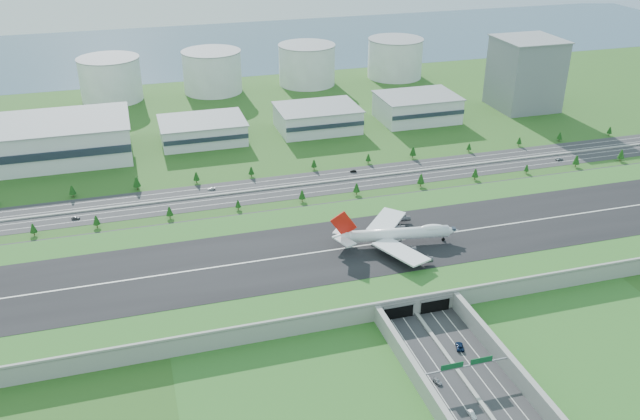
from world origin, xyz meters
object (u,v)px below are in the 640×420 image
object	(u,v)px
fuel_tank_a	(111,79)
car_2	(460,346)
car_0	(437,381)
car_6	(559,159)
car_1	(472,414)
car_5	(353,171)
office_tower	(525,74)
car_7	(211,188)
boeing_747	(396,234)
car_4	(76,218)

from	to	relation	value
fuel_tank_a	car_2	distance (m)	407.29
car_0	car_2	size ratio (longest dim) A/B	0.74
fuel_tank_a	car_6	xyz separation A→B (m)	(282.77, -223.83, -16.62)
car_1	car_5	distance (m)	219.80
office_tower	car_7	distance (m)	282.89
car_1	car_6	world-z (taller)	car_1
car_0	car_2	distance (m)	23.95
office_tower	boeing_747	distance (m)	275.24
car_4	car_2	bearing A→B (deg)	-121.35
car_6	car_5	bearing A→B (deg)	73.49
car_4	car_6	xyz separation A→B (m)	(306.81, 0.19, -0.02)
fuel_tank_a	car_1	distance (m)	437.68
car_2	car_1	bearing A→B (deg)	87.03
car_2	car_4	bearing A→B (deg)	-29.47
car_4	car_5	xyz separation A→B (m)	(168.40, 19.38, -0.12)
car_6	fuel_tank_a	bearing A→B (deg)	43.02
car_4	car_1	bearing A→B (deg)	-129.48
fuel_tank_a	car_4	bearing A→B (deg)	-96.13
boeing_747	office_tower	bearing A→B (deg)	54.88
car_6	car_7	world-z (taller)	car_6
boeing_747	car_6	xyz separation A→B (m)	(153.72, 88.92, -12.76)
car_7	car_4	bearing A→B (deg)	-70.52
boeing_747	car_5	bearing A→B (deg)	90.82
office_tower	car_2	bearing A→B (deg)	-125.37
car_5	car_7	distance (m)	90.97
car_0	car_1	xyz separation A→B (m)	(4.16, -19.47, 0.01)
office_tower	car_4	distance (m)	361.88
car_4	car_0	bearing A→B (deg)	-127.50
car_0	car_6	xyz separation A→B (m)	(173.13, 179.00, -0.02)
boeing_747	car_1	bearing A→B (deg)	-89.05
car_1	car_4	bearing A→B (deg)	123.02
car_1	car_5	world-z (taller)	car_1
car_5	car_7	size ratio (longest dim) A/B	0.85
car_4	car_7	size ratio (longest dim) A/B	0.98
car_5	car_6	size ratio (longest dim) A/B	0.73
car_4	car_6	bearing A→B (deg)	-74.25
car_4	car_6	world-z (taller)	car_4
car_4	car_7	distance (m)	79.56
boeing_747	car_4	world-z (taller)	boeing_747
car_1	office_tower	bearing A→B (deg)	54.35
car_0	car_1	size ratio (longest dim) A/B	0.96
car_2	car_0	bearing A→B (deg)	60.39
car_1	car_7	xyz separation A→B (m)	(-60.41, 216.57, -0.11)
car_5	car_6	distance (m)	139.74
car_0	car_5	size ratio (longest dim) A/B	1.15
car_0	car_6	bearing A→B (deg)	30.16
office_tower	car_7	xyz separation A→B (m)	(-266.62, -90.73, -26.70)
office_tower	car_1	distance (m)	371.02
office_tower	boeing_747	bearing A→B (deg)	-134.00
fuel_tank_a	car_6	world-z (taller)	fuel_tank_a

